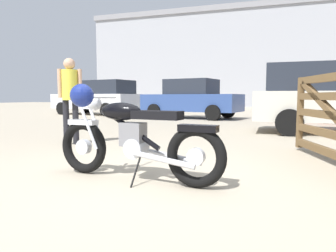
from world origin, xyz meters
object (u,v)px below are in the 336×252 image
at_px(vintage_motorcycle, 129,136).
at_px(bystander, 70,92).
at_px(blue_hatchback_right, 97,96).
at_px(white_estate_far, 191,99).

height_order(vintage_motorcycle, bystander, bystander).
relative_size(vintage_motorcycle, blue_hatchback_right, 0.42).
distance_m(vintage_motorcycle, white_estate_far, 10.16).
bearing_deg(vintage_motorcycle, blue_hatchback_right, -50.18).
height_order(bystander, blue_hatchback_right, blue_hatchback_right).
relative_size(bystander, white_estate_far, 0.37).
bearing_deg(bystander, white_estate_far, 153.54).
distance_m(vintage_motorcycle, blue_hatchback_right, 13.12).
xyz_separation_m(blue_hatchback_right, white_estate_far, (5.33, -0.86, -0.10)).
height_order(bystander, white_estate_far, white_estate_far).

